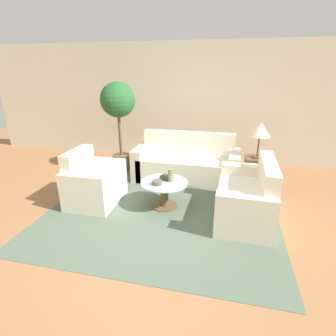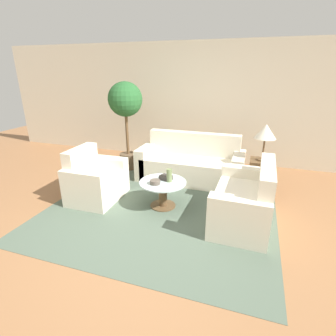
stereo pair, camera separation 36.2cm
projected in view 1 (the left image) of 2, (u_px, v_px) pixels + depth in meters
ground_plane at (146, 226)px, 3.59m from camera, size 14.00×14.00×0.00m
wall_back at (186, 103)px, 5.96m from camera, size 10.00×0.06×2.60m
rug at (164, 206)px, 4.11m from camera, size 3.36×3.23×0.01m
sofa_main at (186, 164)px, 5.06m from camera, size 1.97×0.77×0.88m
armchair at (92, 184)px, 4.18m from camera, size 0.72×0.92×0.85m
loveseat at (249, 199)px, 3.71m from camera, size 0.76×1.33×0.87m
coffee_table at (164, 191)px, 4.02m from camera, size 0.72×0.72×0.42m
side_table at (255, 172)px, 4.71m from camera, size 0.39×0.39×0.56m
table_lamp at (260, 130)px, 4.44m from camera, size 0.35×0.35×0.62m
potted_plant at (118, 108)px, 5.18m from camera, size 0.69×0.69×1.81m
vase at (171, 175)px, 3.95m from camera, size 0.08×0.08×0.20m
bowl at (157, 183)px, 3.87m from camera, size 0.16×0.16×0.06m
book_stack at (167, 178)px, 4.04m from camera, size 0.21×0.18×0.07m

